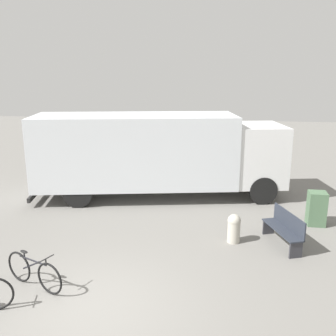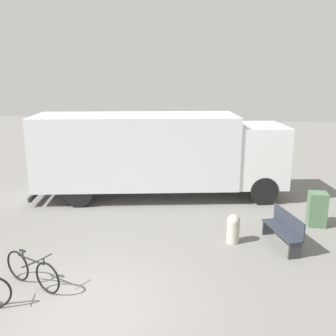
{
  "view_description": "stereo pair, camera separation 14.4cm",
  "coord_description": "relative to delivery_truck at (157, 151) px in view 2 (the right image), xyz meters",
  "views": [
    {
      "loc": [
        2.49,
        -6.16,
        4.53
      ],
      "look_at": [
        0.8,
        4.88,
        1.64
      ],
      "focal_mm": 40.0,
      "sensor_mm": 36.0,
      "label": 1
    },
    {
      "loc": [
        2.63,
        -6.14,
        4.53
      ],
      "look_at": [
        0.8,
        4.88,
        1.64
      ],
      "focal_mm": 40.0,
      "sensor_mm": 36.0,
      "label": 2
    }
  ],
  "objects": [
    {
      "name": "bollard_near_bench",
      "position": [
        2.77,
        -3.53,
        -1.27
      ],
      "size": [
        0.36,
        0.36,
        0.8
      ],
      "color": "#B2AD9E",
      "rests_on": "ground"
    },
    {
      "name": "delivery_truck",
      "position": [
        0.0,
        0.0,
        0.0
      ],
      "size": [
        9.29,
        4.05,
        3.04
      ],
      "rotation": [
        0.0,
        0.0,
        0.2
      ],
      "color": "silver",
      "rests_on": "ground"
    },
    {
      "name": "utility_box",
      "position": [
        5.26,
        -1.93,
        -1.19
      ],
      "size": [
        0.52,
        0.5,
        1.04
      ],
      "color": "#4C6B4C",
      "rests_on": "ground"
    },
    {
      "name": "park_bench",
      "position": [
        4.11,
        -3.5,
        -1.22
      ],
      "size": [
        0.93,
        1.61,
        0.92
      ],
      "rotation": [
        0.0,
        0.0,
        1.93
      ],
      "color": "#282D38",
      "rests_on": "ground"
    },
    {
      "name": "bicycle_middle",
      "position": [
        -1.5,
        -6.43,
        -1.33
      ],
      "size": [
        1.56,
        0.7,
        0.8
      ],
      "rotation": [
        0.0,
        0.0,
        -0.39
      ],
      "color": "black",
      "rests_on": "ground"
    },
    {
      "name": "ground_plane",
      "position": [
        -0.07,
        -6.94,
        -1.71
      ],
      "size": [
        60.0,
        60.0,
        0.0
      ],
      "primitive_type": "plane",
      "color": "slate"
    }
  ]
}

